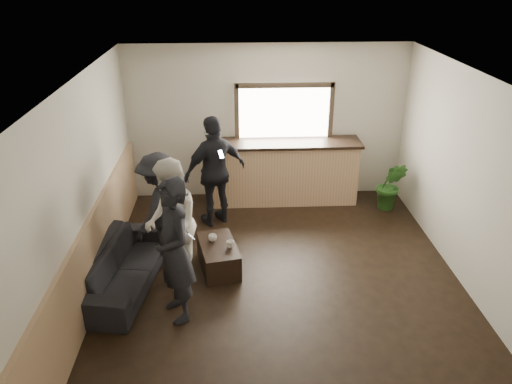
{
  "coord_description": "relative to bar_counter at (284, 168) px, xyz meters",
  "views": [
    {
      "loc": [
        -0.63,
        -5.64,
        4.08
      ],
      "look_at": [
        -0.33,
        0.4,
        1.25
      ],
      "focal_mm": 35.0,
      "sensor_mm": 36.0,
      "label": 1
    }
  ],
  "objects": [
    {
      "name": "ground",
      "position": [
        -0.3,
        -2.7,
        -0.64
      ],
      "size": [
        5.0,
        6.0,
        0.01
      ],
      "primitive_type": "cube",
      "color": "black"
    },
    {
      "name": "room_shell",
      "position": [
        -1.04,
        -2.7,
        0.83
      ],
      "size": [
        5.01,
        6.01,
        2.8
      ],
      "color": "silver",
      "rests_on": "ground"
    },
    {
      "name": "bar_counter",
      "position": [
        0.0,
        0.0,
        0.0
      ],
      "size": [
        2.7,
        0.68,
        2.13
      ],
      "color": "tan",
      "rests_on": "ground"
    },
    {
      "name": "sofa",
      "position": [
        -2.45,
        -2.56,
        -0.35
      ],
      "size": [
        1.09,
        2.11,
        0.59
      ],
      "primitive_type": "imported",
      "rotation": [
        0.0,
        0.0,
        1.41
      ],
      "color": "black",
      "rests_on": "ground"
    },
    {
      "name": "coffee_table",
      "position": [
        -1.16,
        -2.21,
        -0.44
      ],
      "size": [
        0.66,
        0.97,
        0.39
      ],
      "primitive_type": "cube",
      "rotation": [
        0.0,
        0.0,
        0.21
      ],
      "color": "black",
      "rests_on": "ground"
    },
    {
      "name": "cup_a",
      "position": [
        -1.24,
        -2.11,
        -0.2
      ],
      "size": [
        0.15,
        0.15,
        0.09
      ],
      "primitive_type": "imported",
      "rotation": [
        0.0,
        0.0,
        5.06
      ],
      "color": "silver",
      "rests_on": "coffee_table"
    },
    {
      "name": "cup_b",
      "position": [
        -0.99,
        -2.29,
        -0.2
      ],
      "size": [
        0.11,
        0.11,
        0.09
      ],
      "primitive_type": "imported",
      "rotation": [
        0.0,
        0.0,
        4.65
      ],
      "color": "silver",
      "rests_on": "coffee_table"
    },
    {
      "name": "potted_plant",
      "position": [
        1.85,
        -0.46,
        -0.19
      ],
      "size": [
        0.61,
        0.55,
        0.91
      ],
      "primitive_type": "imported",
      "rotation": [
        0.0,
        0.0,
        -0.34
      ],
      "color": "#2D6623",
      "rests_on": "ground"
    },
    {
      "name": "person_a",
      "position": [
        -1.65,
        -3.23,
        0.29
      ],
      "size": [
        0.7,
        0.81,
        1.86
      ],
      "rotation": [
        0.0,
        0.0,
        -1.12
      ],
      "color": "black",
      "rests_on": "ground"
    },
    {
      "name": "person_b",
      "position": [
        -1.76,
        -2.5,
        0.26
      ],
      "size": [
        0.85,
        1.0,
        1.79
      ],
      "rotation": [
        0.0,
        0.0,
        -1.35
      ],
      "color": "silver",
      "rests_on": "ground"
    },
    {
      "name": "person_c",
      "position": [
        -2.0,
        -1.82,
        0.18
      ],
      "size": [
        1.0,
        1.22,
        1.64
      ],
      "rotation": [
        0.0,
        0.0,
        -2.0
      ],
      "color": "black",
      "rests_on": "ground"
    },
    {
      "name": "person_d",
      "position": [
        -1.22,
        -0.8,
        0.29
      ],
      "size": [
        1.17,
        0.93,
        1.86
      ],
      "rotation": [
        0.0,
        0.0,
        -2.63
      ],
      "color": "black",
      "rests_on": "ground"
    }
  ]
}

